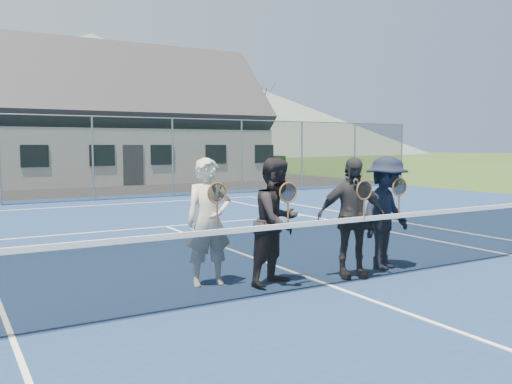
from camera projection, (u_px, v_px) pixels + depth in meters
ground at (59, 188)px, 24.82m from camera, size 220.00×220.00×0.00m
court_surface at (330, 287)px, 7.62m from camera, size 30.00×30.00×0.02m
hedge_row at (23, 167)px, 35.09m from camera, size 40.00×1.20×1.10m
hill_centre at (93, 95)px, 98.42m from camera, size 120.00×120.00×22.00m
hill_east at (259, 121)px, 116.37m from camera, size 90.00×90.00×14.00m
court_markings at (330, 286)px, 7.62m from camera, size 11.03×23.83×0.01m
tennis_net at (331, 250)px, 7.58m from camera, size 11.68×0.08×1.10m
perimeter_fence at (93, 158)px, 19.10m from camera, size 30.07×0.07×3.02m
clubhouse at (119, 109)px, 29.92m from camera, size 15.60×8.20×7.70m
tree_c at (50, 88)px, 36.50m from camera, size 3.20×3.20×7.77m
tree_d at (188, 95)px, 41.53m from camera, size 3.20×3.20×7.77m
tree_e at (255, 99)px, 44.55m from camera, size 3.20×3.20×7.77m
player_a at (209, 222)px, 7.60m from camera, size 0.72×0.55×1.80m
player_b at (277, 221)px, 7.66m from camera, size 1.06×0.95×1.80m
player_c at (352, 217)px, 8.07m from camera, size 1.14×0.80×1.80m
player_d at (386, 213)px, 8.61m from camera, size 1.31×0.98×1.80m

